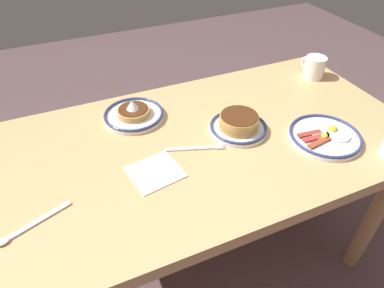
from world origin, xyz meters
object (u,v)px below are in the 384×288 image
(paper_napkin, at_px, (155,172))
(fork_near, at_px, (196,148))
(plate_near_main, at_px, (238,124))
(tea_spoon, at_px, (23,230))
(plate_center_pancakes, at_px, (134,114))
(plate_far_companion, at_px, (325,136))
(coffee_mug, at_px, (314,67))

(paper_napkin, relative_size, fork_near, 0.78)
(plate_near_main, bearing_deg, fork_near, 11.82)
(paper_napkin, xyz_separation_m, tea_spoon, (0.38, 0.07, 0.00))
(plate_near_main, relative_size, paper_napkin, 1.36)
(plate_near_main, relative_size, plate_center_pancakes, 0.91)
(plate_far_companion, relative_size, coffee_mug, 2.03)
(plate_near_main, height_order, paper_napkin, plate_near_main)
(coffee_mug, xyz_separation_m, paper_napkin, (0.84, 0.30, -0.05))
(plate_center_pancakes, relative_size, fork_near, 1.16)
(tea_spoon, bearing_deg, fork_near, -167.60)
(plate_near_main, height_order, coffee_mug, coffee_mug)
(coffee_mug, height_order, fork_near, coffee_mug)
(plate_near_main, xyz_separation_m, fork_near, (0.18, 0.04, -0.02))
(plate_near_main, height_order, plate_center_pancakes, plate_center_pancakes)
(plate_near_main, distance_m, paper_napkin, 0.35)
(coffee_mug, bearing_deg, paper_napkin, 19.69)
(paper_napkin, relative_size, tea_spoon, 0.75)
(plate_near_main, distance_m, tea_spoon, 0.74)
(coffee_mug, distance_m, paper_napkin, 0.89)
(coffee_mug, bearing_deg, fork_near, 20.13)
(plate_center_pancakes, relative_size, plate_far_companion, 0.91)
(plate_center_pancakes, relative_size, tea_spoon, 1.12)
(plate_far_companion, relative_size, paper_napkin, 1.63)
(plate_center_pancakes, xyz_separation_m, tea_spoon, (0.40, 0.38, -0.01))
(plate_center_pancakes, distance_m, tea_spoon, 0.55)
(plate_near_main, bearing_deg, tea_spoon, 12.26)
(plate_center_pancakes, bearing_deg, fork_near, 118.49)
(plate_near_main, xyz_separation_m, plate_center_pancakes, (0.32, -0.22, -0.01))
(plate_near_main, bearing_deg, plate_center_pancakes, -34.63)
(plate_center_pancakes, xyz_separation_m, fork_near, (-0.14, 0.26, -0.01))
(coffee_mug, xyz_separation_m, fork_near, (0.68, 0.25, -0.05))
(paper_napkin, xyz_separation_m, fork_near, (-0.16, -0.05, 0.00))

